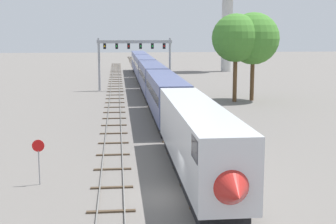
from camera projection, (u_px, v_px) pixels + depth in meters
ground_plane at (172, 197)px, 27.85m from camera, size 400.00×400.00×0.00m
track_main at (146, 84)px, 86.90m from camera, size 2.60×200.00×0.16m
track_near at (115, 100)px, 66.72m from camera, size 2.60×160.00×0.16m
passenger_train at (152, 78)px, 71.82m from camera, size 3.04×102.83×4.80m
signal_gantry at (135, 52)px, 77.74m from camera, size 12.10×0.49×8.48m
stop_sign at (39, 156)px, 29.86m from camera, size 0.76×0.08×2.88m
trackside_tree_left at (253, 39)px, 65.82m from camera, size 7.11×7.11×12.11m
trackside_tree_mid at (236, 38)px, 64.66m from camera, size 6.49×6.49×11.91m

